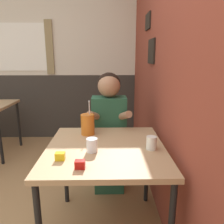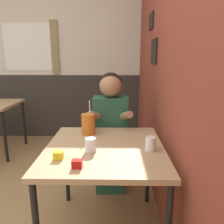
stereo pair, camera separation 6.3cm
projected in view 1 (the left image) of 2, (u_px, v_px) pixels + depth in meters
name	position (u px, v px, depth m)	size (l,w,h in m)	color
brick_wall_right	(152.00, 61.00, 2.39)	(0.08, 4.55, 2.70)	brown
back_wall	(49.00, 60.00, 3.63)	(5.86, 0.09, 2.70)	beige
main_table	(106.00, 156.00, 1.62)	(0.86, 0.89, 0.75)	tan
person_seated	(109.00, 130.00, 2.21)	(0.42, 0.41, 1.25)	#235138
cocktail_pitcher	(88.00, 124.00, 1.84)	(0.11, 0.11, 0.29)	#C6661E
glass_near_pitcher	(92.00, 145.00, 1.51)	(0.08, 0.08, 0.10)	silver
glass_center	(151.00, 143.00, 1.55)	(0.07, 0.07, 0.10)	silver
condiment_ketchup	(80.00, 165.00, 1.28)	(0.06, 0.04, 0.05)	#B7140F
condiment_mustard	(60.00, 156.00, 1.39)	(0.06, 0.04, 0.05)	yellow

